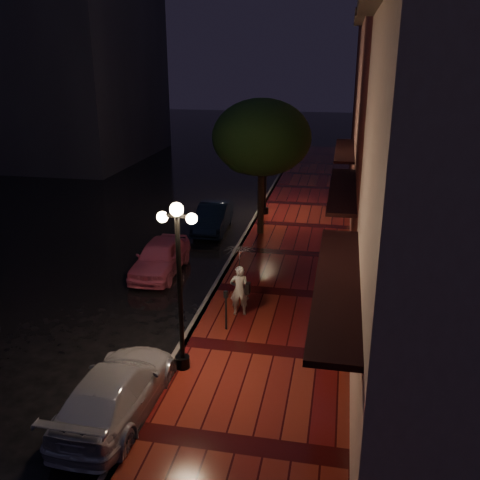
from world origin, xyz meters
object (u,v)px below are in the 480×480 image
Objects in this scene: pink_car at (160,257)px; navy_car at (213,217)px; streetlamp_far at (266,165)px; streetlamp_near at (179,278)px; silver_car at (116,391)px; street_tree at (262,140)px; parking_meter at (226,306)px; woman_with_umbrella at (239,270)px.

pink_car is 0.99× the size of navy_car.
pink_car is at bearing -100.13° from navy_car.
pink_car is (-2.68, -7.90, -1.96)m from streetlamp_far.
silver_car is at bearing -116.92° from streetlamp_near.
street_tree is 9.48m from parking_meter.
silver_car is 3.49× the size of parking_meter.
navy_car is 8.71m from woman_with_umbrella.
silver_car is 5.43m from woman_with_umbrella.
parking_meter is at bearing -87.47° from street_tree.
streetlamp_far is at bearing -95.63° from woman_with_umbrella.
woman_with_umbrella is (2.82, -8.18, 0.98)m from navy_car.
woman_with_umbrella reaches higher than navy_car.
pink_car is 1.70× the size of woman_with_umbrella.
streetlamp_near is 1.03× the size of silver_car.
streetlamp_far reaches higher than pink_car.
navy_car is 3.17× the size of parking_meter.
streetlamp_far is at bearing 112.30° from parking_meter.
street_tree reaches higher than streetlamp_far.
streetlamp_near is at bearing -91.35° from street_tree.
silver_car is 4.33m from parking_meter.
woman_with_umbrella is (0.58, -7.84, -2.64)m from street_tree.
streetlamp_near reaches higher than parking_meter.
woman_with_umbrella is (0.84, 3.15, -0.99)m from streetlamp_near.
streetlamp_near is at bearing -115.77° from silver_car.
streetlamp_far is at bearing 94.91° from street_tree.
pink_car is at bearing -76.60° from silver_car.
streetlamp_near is 11.12m from street_tree.
silver_car is 1.89× the size of woman_with_umbrella.
streetlamp_far is 3.44m from street_tree.
navy_car is at bearing -84.40° from silver_car.
streetlamp_near reaches higher than navy_car.
woman_with_umbrella is at bearing -85.56° from streetlamp_far.
silver_car is at bearing -92.57° from parking_meter.
navy_car is at bearing -81.05° from woman_with_umbrella.
navy_car is at bearing 125.12° from parking_meter.
street_tree is at bearing 88.65° from streetlamp_near.
woman_with_umbrella reaches higher than parking_meter.
streetlamp_far is at bearing 70.28° from pink_car.
parking_meter is at bearing 69.17° from woman_with_umbrella.
street_tree is 4.85× the size of parking_meter.
silver_car is at bearing -95.37° from street_tree.
streetlamp_far is at bearing -92.28° from silver_car.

